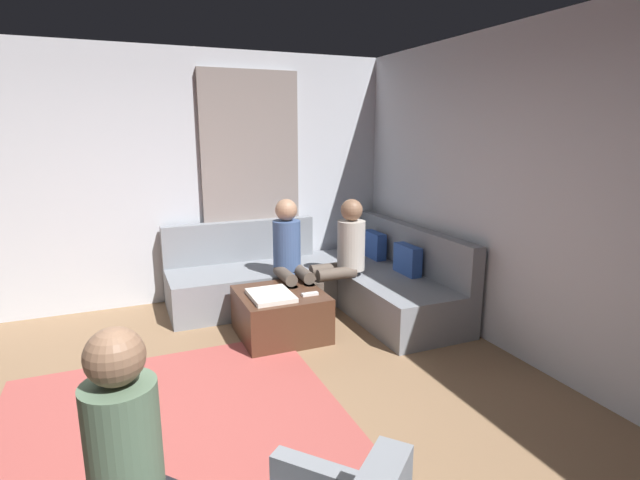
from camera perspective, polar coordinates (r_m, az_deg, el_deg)
wall_back at (r=3.97m, az=27.62°, el=3.82°), size 6.00×0.12×2.70m
wall_left at (r=5.47m, az=-21.71°, el=6.47°), size 0.12×6.00×2.70m
curtain_panel at (r=5.56m, az=-8.04°, el=6.31°), size 0.06×1.10×2.50m
area_rug at (r=3.29m, az=-16.35°, el=-22.30°), size 2.60×2.20×0.01m
sectional_couch at (r=5.24m, az=0.59°, el=-4.83°), size 2.10×2.55×0.87m
ottoman at (r=4.55m, az=-4.63°, el=-8.64°), size 0.76×0.76×0.42m
folded_blanket at (r=4.34m, az=-5.78°, el=-6.48°), size 0.44×0.36×0.04m
coffee_mug at (r=4.71m, az=-3.44°, el=-4.52°), size 0.08×0.08×0.10m
game_remote at (r=4.38m, az=-1.19°, el=-6.35°), size 0.05×0.15×0.02m
person_on_couch_back at (r=4.89m, az=2.63°, el=-1.55°), size 0.30×0.60×1.20m
person_on_couch_side at (r=4.85m, az=-3.53°, el=-1.68°), size 0.60×0.30×1.20m
person_on_armchair at (r=2.11m, az=-19.96°, el=-23.72°), size 0.56×0.53×1.18m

